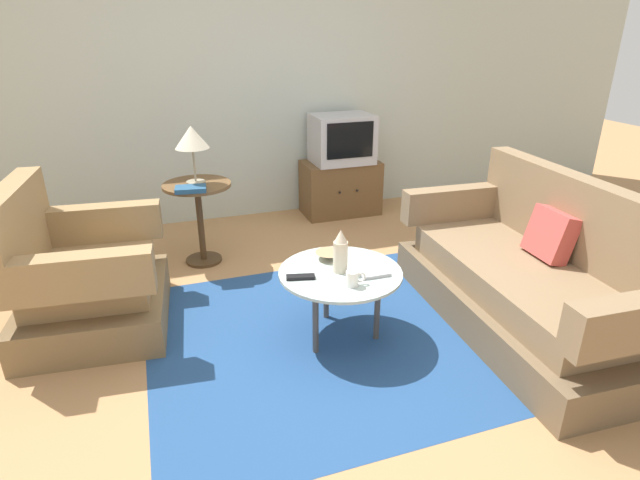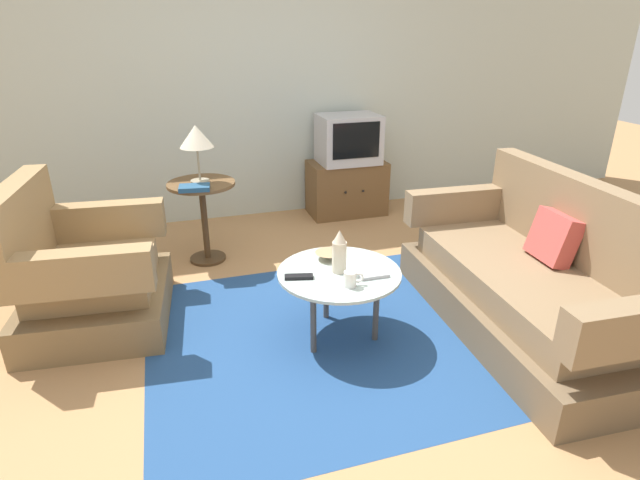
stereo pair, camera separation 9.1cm
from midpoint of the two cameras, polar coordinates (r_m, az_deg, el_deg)
The scene contains 16 objects.
ground_plane at distance 3.25m, azimuth 0.05°, elevation -10.34°, with size 16.00×16.00×0.00m, color #AD7F51.
back_wall at distance 5.00m, azimuth -8.23°, elevation 17.80°, with size 9.00×0.12×2.70m, color #B2BCB2.
area_rug at distance 3.23m, azimuth 2.87°, elevation -10.59°, with size 2.30×1.98×0.00m, color navy.
armchair at distance 3.52m, azimuth -24.18°, elevation -3.84°, with size 0.93×1.03×0.94m.
couch at distance 3.45m, azimuth 23.49°, elevation -4.48°, with size 0.95×1.90×0.93m.
coffee_table at distance 3.03m, azimuth 3.02°, elevation -4.23°, with size 0.73×0.73×0.45m.
side_table at distance 4.11m, azimuth -12.34°, elevation 3.87°, with size 0.52×0.52×0.66m.
tv_stand at distance 5.16m, azimuth 3.51°, elevation 5.85°, with size 0.75×0.45×0.53m.
television at distance 5.01m, azimuth 3.73°, elevation 11.22°, with size 0.57×0.43×0.46m.
table_lamp at distance 3.97m, azimuth -13.04°, elevation 11.04°, with size 0.25×0.25×0.44m.
vase at distance 2.95m, azimuth 3.06°, elevation -1.36°, with size 0.09×0.09×0.26m.
mug at distance 2.83m, azimuth 4.38°, elevation -4.39°, with size 0.12×0.07×0.09m.
bowl at distance 3.15m, azimuth 1.83°, elevation -1.75°, with size 0.17×0.17×0.05m.
tv_remote_dark at distance 2.92m, azimuth -1.49°, elevation -4.14°, with size 0.17×0.09×0.02m.
tv_remote_silver at distance 2.95m, azimuth 7.02°, elevation -4.04°, with size 0.17×0.05×0.02m.
book at distance 3.87m, azimuth -13.22°, elevation 5.71°, with size 0.24×0.17×0.03m.
Camera 2 is at (-0.76, -2.61, 1.79)m, focal length 28.59 mm.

